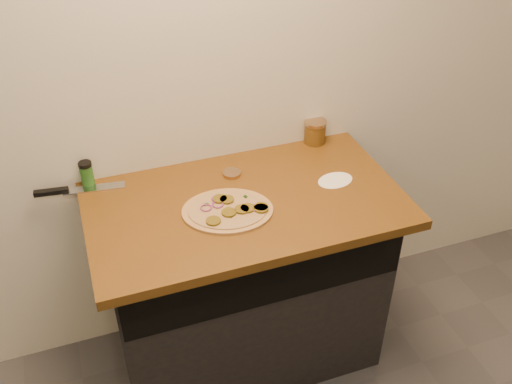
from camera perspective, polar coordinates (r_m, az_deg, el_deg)
name	(u,v)px	position (r m, az deg, el deg)	size (l,w,h in m)	color
cabinet	(244,283)	(2.50, -1.20, -9.04)	(1.10, 0.60, 0.86)	black
countertop	(245,204)	(2.18, -1.09, -1.17)	(1.20, 0.70, 0.04)	brown
pizza	(228,210)	(2.10, -2.77, -1.80)	(0.40, 0.40, 0.02)	tan
chefs_knife	(72,190)	(2.32, -17.95, 0.19)	(0.35, 0.08, 0.02)	#B7BAC1
mason_jar_lid	(232,173)	(2.30, -2.45, 1.86)	(0.07, 0.07, 0.02)	tan
salsa_jar	(315,132)	(2.51, 5.92, 6.03)	(0.10, 0.10, 0.11)	maroon
spice_shaker	(87,174)	(2.31, -16.57, 1.78)	(0.05, 0.05, 0.10)	#245D1D
flour_spill	(335,180)	(2.29, 7.93, 1.17)	(0.15, 0.15, 0.00)	white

